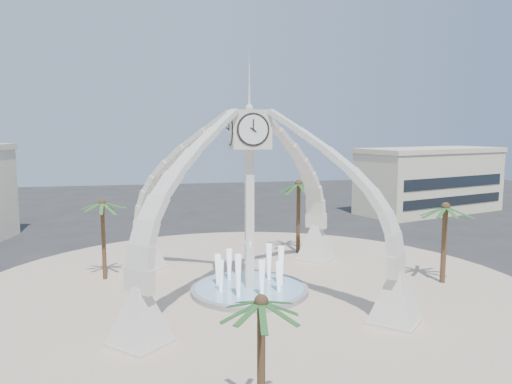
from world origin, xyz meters
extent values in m
plane|color=#282828|center=(0.00, 0.00, 0.00)|extent=(140.00, 140.00, 0.00)
cylinder|color=beige|center=(0.00, 0.00, 0.03)|extent=(40.00, 40.00, 0.06)
cube|color=silver|center=(0.00, 0.00, 4.90)|extent=(0.55, 0.55, 9.80)
cube|color=silver|center=(0.00, 0.00, 11.05)|extent=(2.50, 2.50, 2.50)
cone|color=silver|center=(0.00, 0.00, 14.30)|extent=(0.20, 0.20, 4.00)
cylinder|color=white|center=(0.00, -1.29, 11.05)|extent=(1.84, 0.04, 1.84)
pyramid|color=silver|center=(7.07, 7.07, 1.60)|extent=(3.80, 3.80, 3.20)
pyramid|color=silver|center=(-7.07, 7.07, 1.60)|extent=(3.80, 3.80, 3.20)
pyramid|color=silver|center=(-7.07, -7.07, 1.60)|extent=(3.80, 3.80, 3.20)
pyramid|color=silver|center=(7.07, -7.07, 1.60)|extent=(3.80, 3.80, 3.20)
cylinder|color=gray|center=(0.00, 0.00, 0.20)|extent=(8.00, 8.00, 0.40)
cylinder|color=#94C2DD|center=(0.00, 0.00, 0.42)|extent=(7.40, 7.40, 0.04)
cone|color=white|center=(0.00, 0.00, 2.02)|extent=(0.60, 0.60, 3.20)
cube|color=beige|center=(30.00, 28.00, 4.00)|extent=(21.49, 13.79, 8.00)
cube|color=beige|center=(30.00, 28.00, 8.30)|extent=(21.87, 14.17, 0.60)
cylinder|color=brown|center=(14.08, -0.69, 2.86)|extent=(0.37, 0.37, 5.72)
cylinder|color=brown|center=(-9.91, 5.14, 2.94)|extent=(0.31, 0.31, 5.89)
cylinder|color=brown|center=(6.36, 9.93, 3.22)|extent=(0.37, 0.37, 6.43)
cylinder|color=brown|center=(-2.55, -15.41, 2.53)|extent=(0.31, 0.31, 5.06)
camera|label=1|loc=(-6.23, -32.20, 11.09)|focal=35.00mm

